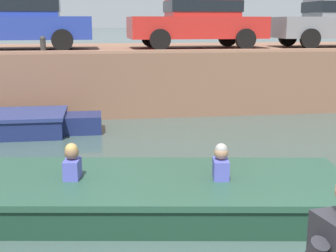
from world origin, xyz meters
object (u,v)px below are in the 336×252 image
(car_left_inner_blue, at_px, (17,20))
(car_centre_red, at_px, (199,20))
(mooring_bollard_mid, at_px, (43,44))
(motorboat_passing, at_px, (117,193))

(car_left_inner_blue, xyz_separation_m, car_centre_red, (5.33, -0.00, -0.00))
(car_centre_red, xyz_separation_m, mooring_bollard_mid, (-4.41, -1.91, -0.61))
(motorboat_passing, bearing_deg, mooring_bollard_mid, 104.11)
(car_centre_red, height_order, mooring_bollard_mid, car_centre_red)
(car_left_inner_blue, bearing_deg, car_centre_red, -0.01)
(motorboat_passing, distance_m, car_left_inner_blue, 8.89)
(motorboat_passing, relative_size, mooring_bollard_mid, 15.77)
(motorboat_passing, xyz_separation_m, car_centre_red, (2.83, 8.20, 2.33))
(car_left_inner_blue, bearing_deg, motorboat_passing, -73.07)
(car_left_inner_blue, height_order, mooring_bollard_mid, car_left_inner_blue)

